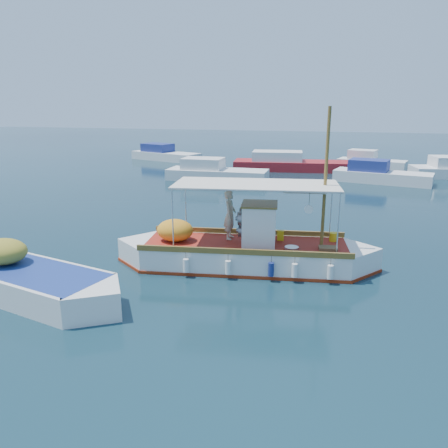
# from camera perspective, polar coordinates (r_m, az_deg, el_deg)

# --- Properties ---
(ground) EXTENTS (160.00, 160.00, 0.00)m
(ground) POSITION_cam_1_polar(r_m,az_deg,el_deg) (15.19, 3.77, -5.56)
(ground) COLOR black
(ground) RESTS_ON ground
(fishing_caique) EXTENTS (9.01, 3.38, 5.55)m
(fishing_caique) POSITION_cam_1_polar(r_m,az_deg,el_deg) (15.07, 2.61, -3.72)
(fishing_caique) COLOR white
(fishing_caique) RESTS_ON ground
(dinghy) EXTENTS (7.11, 3.17, 1.78)m
(dinghy) POSITION_cam_1_polar(r_m,az_deg,el_deg) (14.24, -24.62, -6.86)
(dinghy) COLOR white
(dinghy) RESTS_ON ground
(bg_boat_nw) EXTENTS (7.42, 2.59, 1.80)m
(bg_boat_nw) POSITION_cam_1_polar(r_m,az_deg,el_deg) (32.48, -1.27, 6.63)
(bg_boat_nw) COLOR silver
(bg_boat_nw) RESTS_ON ground
(bg_boat_n) EXTENTS (10.59, 4.04, 1.80)m
(bg_boat_n) POSITION_cam_1_polar(r_m,az_deg,el_deg) (37.75, 8.81, 7.68)
(bg_boat_n) COLOR maroon
(bg_boat_n) RESTS_ON ground
(bg_boat_ne) EXTENTS (6.94, 3.57, 1.80)m
(bg_boat_ne) POSITION_cam_1_polar(r_m,az_deg,el_deg) (33.34, 19.63, 5.97)
(bg_boat_ne) COLOR silver
(bg_boat_ne) RESTS_ON ground
(bg_boat_far_w) EXTENTS (7.70, 4.53, 1.80)m
(bg_boat_far_w) POSITION_cam_1_polar(r_m,az_deg,el_deg) (44.85, -7.81, 8.91)
(bg_boat_far_w) COLOR silver
(bg_boat_far_w) RESTS_ON ground
(bg_boat_far_n) EXTENTS (5.95, 3.39, 1.80)m
(bg_boat_far_n) POSITION_cam_1_polar(r_m,az_deg,el_deg) (40.35, 18.49, 7.56)
(bg_boat_far_n) COLOR silver
(bg_boat_far_n) RESTS_ON ground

